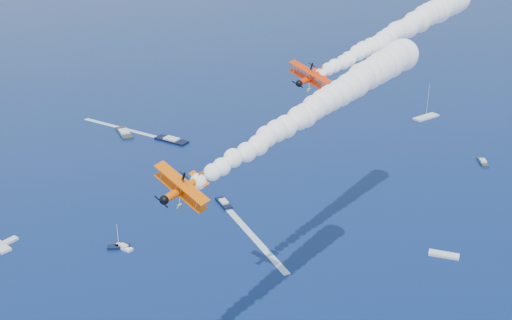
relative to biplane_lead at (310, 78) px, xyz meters
name	(u,v)px	position (x,y,z in m)	size (l,w,h in m)	color
biplane_lead	(310,78)	(0.00, 0.00, 0.00)	(7.65, 8.58, 5.17)	#F33205
biplane_trail	(183,189)	(-29.77, -28.23, -4.23)	(7.82, 8.78, 5.29)	#FF6105
smoke_trail_lead	(399,31)	(27.71, 17.74, 2.53)	(56.79, 38.67, 11.48)	white
smoke_trail_trail	(319,106)	(-2.43, -9.93, -1.70)	(56.12, 39.69, 11.48)	white
spectator_boats	(135,212)	(-25.28, 69.82, -59.17)	(236.89, 166.83, 0.70)	black
boat_wakes	(176,174)	(-7.91, 92.70, -59.49)	(40.26, 131.71, 0.04)	white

